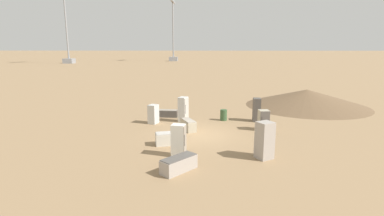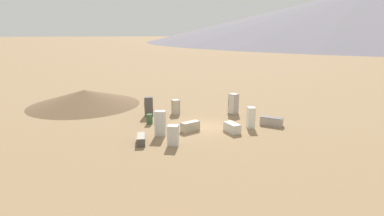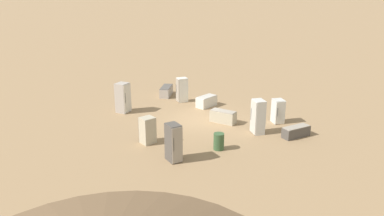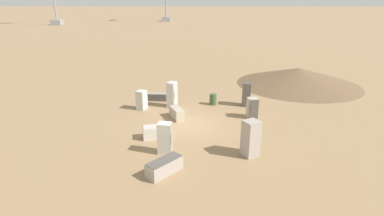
# 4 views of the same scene
# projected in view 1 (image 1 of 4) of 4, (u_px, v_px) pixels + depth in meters

# --- Properties ---
(ground_plane) EXTENTS (1000.00, 1000.00, 0.00)m
(ground_plane) POSITION_uv_depth(u_px,v_px,m) (200.00, 135.00, 19.62)
(ground_plane) COLOR #937551
(dirt_mound) EXTENTS (11.62, 11.62, 1.63)m
(dirt_mound) POSITION_uv_depth(u_px,v_px,m) (307.00, 98.00, 29.12)
(dirt_mound) COLOR brown
(dirt_mound) RESTS_ON ground_plane
(power_pylon_0) EXTENTS (10.12, 3.47, 28.93)m
(power_pylon_0) POSITION_uv_depth(u_px,v_px,m) (173.00, 39.00, 122.72)
(power_pylon_0) COLOR gray
(power_pylon_0) RESTS_ON ground_plane
(power_pylon_1) EXTENTS (9.95, 3.41, 28.42)m
(power_pylon_1) POSITION_uv_depth(u_px,v_px,m) (67.00, 38.00, 105.05)
(power_pylon_1) COLOR gray
(power_pylon_1) RESTS_ON ground_plane
(discarded_fridge_0) EXTENTS (0.68, 0.80, 1.72)m
(discarded_fridge_0) POSITION_uv_depth(u_px,v_px,m) (179.00, 140.00, 15.64)
(discarded_fridge_0) COLOR silver
(discarded_fridge_0) RESTS_ON ground_plane
(discarded_fridge_1) EXTENTS (1.03, 1.03, 1.93)m
(discarded_fridge_1) POSITION_uv_depth(u_px,v_px,m) (264.00, 140.00, 15.33)
(discarded_fridge_1) COLOR #A89E93
(discarded_fridge_1) RESTS_ON ground_plane
(discarded_fridge_2) EXTENTS (0.76, 0.75, 1.41)m
(discarded_fridge_2) POSITION_uv_depth(u_px,v_px,m) (264.00, 120.00, 20.65)
(discarded_fridge_2) COLOR #B2A88E
(discarded_fridge_2) RESTS_ON ground_plane
(discarded_fridge_3) EXTENTS (0.90, 0.82, 1.43)m
(discarded_fridge_3) POSITION_uv_depth(u_px,v_px,m) (153.00, 114.00, 22.48)
(discarded_fridge_3) COLOR silver
(discarded_fridge_3) RESTS_ON ground_plane
(discarded_fridge_4) EXTENTS (1.06, 1.60, 0.73)m
(discarded_fridge_4) POSITION_uv_depth(u_px,v_px,m) (168.00, 139.00, 17.63)
(discarded_fridge_4) COLOR beige
(discarded_fridge_4) RESTS_ON ground_plane
(discarded_fridge_5) EXTENTS (1.83, 1.71, 0.70)m
(discarded_fridge_5) POSITION_uv_depth(u_px,v_px,m) (179.00, 164.00, 13.82)
(discarded_fridge_5) COLOR #A89E93
(discarded_fridge_5) RESTS_ON ground_plane
(discarded_fridge_6) EXTENTS (0.81, 0.59, 1.81)m
(discarded_fridge_6) POSITION_uv_depth(u_px,v_px,m) (257.00, 110.00, 23.12)
(discarded_fridge_6) COLOR #4C4742
(discarded_fridge_6) RESTS_ON ground_plane
(discarded_fridge_7) EXTENTS (0.92, 0.81, 1.92)m
(discarded_fridge_7) POSITION_uv_depth(u_px,v_px,m) (183.00, 109.00, 22.94)
(discarded_fridge_7) COLOR silver
(discarded_fridge_7) RESTS_ON ground_plane
(discarded_fridge_8) EXTENTS (1.66, 1.20, 0.75)m
(discarded_fridge_8) POSITION_uv_depth(u_px,v_px,m) (188.00, 125.00, 20.66)
(discarded_fridge_8) COLOR #B2A88E
(discarded_fridge_8) RESTS_ON ground_plane
(discarded_fridge_9) EXTENTS (0.68, 1.64, 0.59)m
(discarded_fridge_9) POSITION_uv_depth(u_px,v_px,m) (168.00, 113.00, 24.65)
(discarded_fridge_9) COLOR #4C4742
(discarded_fridge_9) RESTS_ON ground_plane
(rusty_barrel) EXTENTS (0.53, 0.53, 0.85)m
(rusty_barrel) POSITION_uv_depth(u_px,v_px,m) (224.00, 115.00, 23.47)
(rusty_barrel) COLOR #385633
(rusty_barrel) RESTS_ON ground_plane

